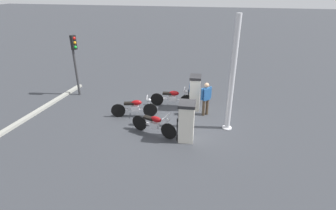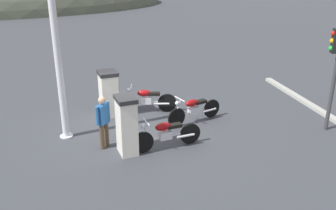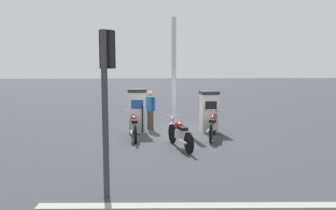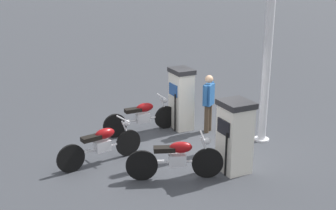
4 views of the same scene
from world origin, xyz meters
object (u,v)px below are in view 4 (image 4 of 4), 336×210
at_px(fuel_pump_near, 181,98).
at_px(motorcycle_extra, 102,144).
at_px(attendant_person, 209,100).
at_px(fuel_pump_far, 235,136).
at_px(motorcycle_near_pump, 142,116).
at_px(canopy_support_pole, 268,54).
at_px(motorcycle_far_pump, 176,157).

bearing_deg(fuel_pump_near, motorcycle_extra, 27.96).
relative_size(motorcycle_extra, attendant_person, 1.30).
height_order(fuel_pump_far, motorcycle_near_pump, fuel_pump_far).
xyz_separation_m(fuel_pump_far, motorcycle_near_pump, (1.11, -2.91, -0.35)).
distance_m(motorcycle_extra, canopy_support_pole, 4.51).
bearing_deg(fuel_pump_near, attendant_person, 137.42).
xyz_separation_m(fuel_pump_near, motorcycle_extra, (2.56, 1.36, -0.39)).
bearing_deg(attendant_person, fuel_pump_far, 76.15).
distance_m(fuel_pump_far, canopy_support_pole, 2.47).
distance_m(motorcycle_far_pump, attendant_person, 2.90).
xyz_separation_m(fuel_pump_far, motorcycle_extra, (2.56, -1.46, -0.34)).
bearing_deg(fuel_pump_near, fuel_pump_far, 90.00).
xyz_separation_m(motorcycle_near_pump, motorcycle_extra, (1.45, 1.46, 0.01)).
relative_size(motorcycle_far_pump, attendant_person, 1.25).
xyz_separation_m(motorcycle_far_pump, canopy_support_pole, (-2.89, -1.11, 1.76)).
xyz_separation_m(fuel_pump_far, attendant_person, (-0.57, -2.30, 0.09)).
relative_size(fuel_pump_near, motorcycle_far_pump, 0.86).
distance_m(fuel_pump_far, motorcycle_near_pump, 3.14).
distance_m(motorcycle_near_pump, canopy_support_pole, 3.64).
bearing_deg(motorcycle_far_pump, motorcycle_extra, -46.72).
xyz_separation_m(fuel_pump_near, motorcycle_far_pump, (1.30, 2.69, -0.37)).
height_order(motorcycle_near_pump, motorcycle_far_pump, motorcycle_far_pump).
height_order(motorcycle_extra, attendant_person, attendant_person).
height_order(fuel_pump_near, attendant_person, fuel_pump_near).
height_order(motorcycle_extra, canopy_support_pole, canopy_support_pole).
bearing_deg(canopy_support_pole, motorcycle_near_pump, -31.92).
bearing_deg(motorcycle_far_pump, fuel_pump_far, 174.63).
distance_m(fuel_pump_near, motorcycle_near_pump, 1.18).
xyz_separation_m(motorcycle_extra, canopy_support_pole, (-4.14, 0.22, 1.77)).
relative_size(fuel_pump_far, motorcycle_extra, 0.78).
bearing_deg(fuel_pump_far, motorcycle_far_pump, -5.37).
xyz_separation_m(fuel_pump_near, fuel_pump_far, (0.00, 2.82, -0.05)).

